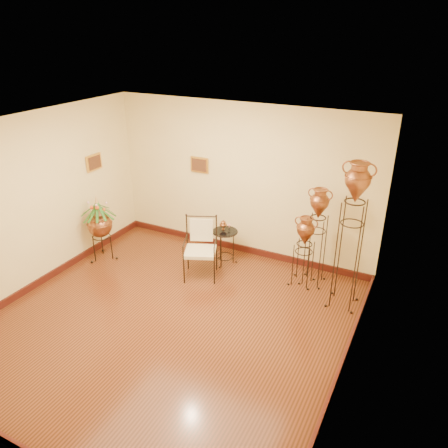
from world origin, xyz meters
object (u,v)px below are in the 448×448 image
at_px(amphora_tall, 350,236).
at_px(amphora_mid, 316,237).
at_px(armchair, 200,249).
at_px(side_table, 225,246).
at_px(planter_urn, 100,223).

distance_m(amphora_tall, amphora_mid, 0.79).
height_order(amphora_tall, armchair, amphora_tall).
xyz_separation_m(amphora_mid, armchair, (-1.77, -0.69, -0.33)).
relative_size(armchair, side_table, 1.28).
relative_size(amphora_mid, planter_urn, 1.31).
relative_size(amphora_tall, planter_urn, 1.80).
distance_m(amphora_tall, armchair, 2.47).
relative_size(amphora_mid, armchair, 1.62).
relative_size(planter_urn, side_table, 1.57).
height_order(amphora_mid, planter_urn, amphora_mid).
relative_size(amphora_tall, amphora_mid, 1.37).
bearing_deg(side_table, amphora_tall, -8.09).
xyz_separation_m(amphora_mid, side_table, (-1.60, -0.09, -0.52)).
distance_m(amphora_tall, planter_urn, 4.36).
distance_m(planter_urn, side_table, 2.30).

